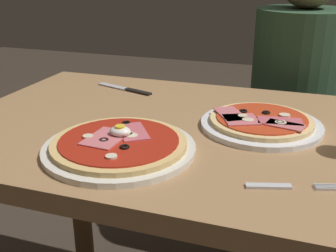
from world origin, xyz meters
The scene contains 6 objects.
dining_table centered at (0.00, 0.00, 0.64)m, with size 1.27×0.71×0.77m.
pizza_foreground centered at (-0.18, -0.17, 0.78)m, with size 0.30×0.30×0.05m.
pizza_across_right centered at (0.07, 0.04, 0.78)m, with size 0.27×0.27×0.03m.
fork centered at (0.14, -0.22, 0.77)m, with size 0.16×0.06×0.00m.
knife centered at (-0.33, 0.22, 0.77)m, with size 0.19×0.08×0.01m.
diner_person centered at (0.13, 0.61, 0.56)m, with size 0.32×0.32×1.18m.
Camera 1 is at (0.14, -0.84, 1.11)m, focal length 43.76 mm.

